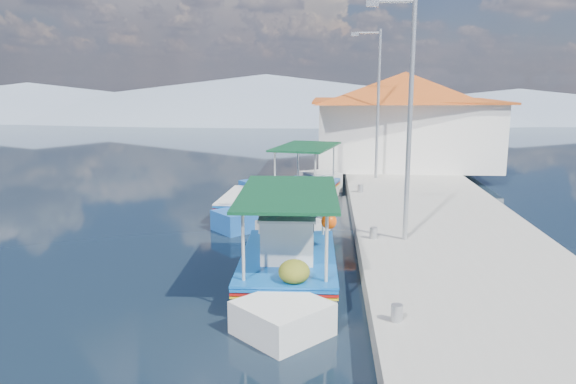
{
  "coord_description": "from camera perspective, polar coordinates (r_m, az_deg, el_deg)",
  "views": [
    {
      "loc": [
        2.6,
        -11.88,
        4.53
      ],
      "look_at": [
        1.45,
        3.94,
        1.3
      ],
      "focal_mm": 34.5,
      "sensor_mm": 36.0,
      "label": 1
    }
  ],
  "objects": [
    {
      "name": "quay",
      "position": [
        18.67,
        14.24,
        -2.1
      ],
      "size": [
        5.0,
        44.0,
        0.5
      ],
      "primitive_type": "cube",
      "color": "#9B9991",
      "rests_on": "ground"
    },
    {
      "name": "bollards",
      "position": [
        17.6,
        7.97,
        -1.34
      ],
      "size": [
        0.2,
        17.2,
        0.3
      ],
      "color": "#A5A8AD",
      "rests_on": "quay"
    },
    {
      "name": "lamp_post_far",
      "position": [
        22.97,
        9.06,
        9.67
      ],
      "size": [
        1.21,
        0.14,
        6.0
      ],
      "color": "#A5A8AD",
      "rests_on": "quay"
    },
    {
      "name": "caique_green_canopy",
      "position": [
        20.81,
        1.8,
        -0.08
      ],
      "size": [
        2.82,
        6.17,
        2.37
      ],
      "rotation": [
        0.0,
        0.0,
        0.23
      ],
      "color": "silver",
      "rests_on": "ground"
    },
    {
      "name": "caique_blue_hull",
      "position": [
        18.97,
        -3.96,
        -1.47
      ],
      "size": [
        1.92,
        5.81,
        1.03
      ],
      "rotation": [
        0.0,
        0.0,
        0.06
      ],
      "color": "#1B53A6",
      "rests_on": "ground"
    },
    {
      "name": "harbor_building",
      "position": [
        27.17,
        11.86,
        7.56
      ],
      "size": [
        10.49,
        10.49,
        4.4
      ],
      "color": "white",
      "rests_on": "quay"
    },
    {
      "name": "mountain_ridge",
      "position": [
        68.04,
        7.57,
        9.3
      ],
      "size": [
        171.4,
        96.0,
        5.5
      ],
      "color": "gray",
      "rests_on": "ground"
    },
    {
      "name": "main_caique",
      "position": [
        12.6,
        0.08,
        -7.36
      ],
      "size": [
        2.22,
        7.17,
        2.36
      ],
      "rotation": [
        0.0,
        0.0,
        -0.03
      ],
      "color": "silver",
      "rests_on": "ground"
    },
    {
      "name": "lamp_post_near",
      "position": [
        14.02,
        12.12,
        8.49
      ],
      "size": [
        1.21,
        0.14,
        6.0
      ],
      "color": "#A5A8AD",
      "rests_on": "quay"
    },
    {
      "name": "ground",
      "position": [
        12.97,
        -7.76,
        -9.04
      ],
      "size": [
        160.0,
        160.0,
        0.0
      ],
      "primitive_type": "plane",
      "color": "black",
      "rests_on": "ground"
    }
  ]
}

